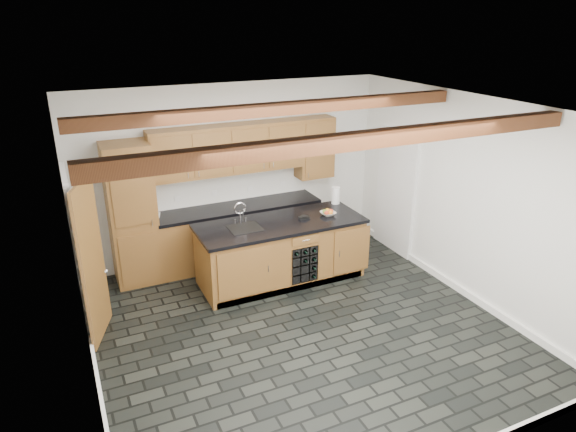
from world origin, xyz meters
The scene contains 10 objects.
ground centered at (0.00, 0.00, 0.00)m, with size 5.00×5.00×0.00m, color black.
room_shell centered at (-0.09, 0.53, 1.53)m, with size 5.01×5.00×5.00m.
back_cabinetry centered at (-0.38, 2.24, 0.98)m, with size 3.65×0.62×2.20m.
island centered at (0.31, 1.28, 0.47)m, with size 2.48×0.96×0.93m.
faucet centered at (-0.25, 1.33, 0.96)m, with size 0.45×0.40×0.34m.
kitchen_scale centered at (0.67, 1.27, 0.95)m, with size 0.16×0.10×0.05m.
fruit_bowl centered at (1.06, 1.24, 0.96)m, with size 0.23×0.23×0.06m, color beige.
fruit_cluster centered at (1.06, 1.24, 0.99)m, with size 0.16×0.17×0.07m.
paper_towel centered at (1.42, 1.65, 1.07)m, with size 0.13×0.13×0.27m, color white.
mug centered at (-1.29, 2.21, 0.97)m, with size 0.09×0.09×0.09m, color white.
Camera 1 is at (-2.51, -5.01, 3.75)m, focal length 32.00 mm.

